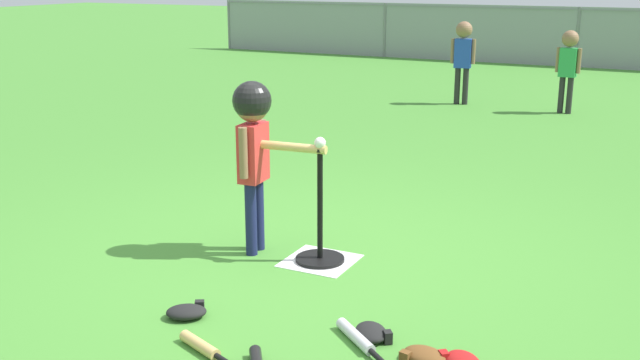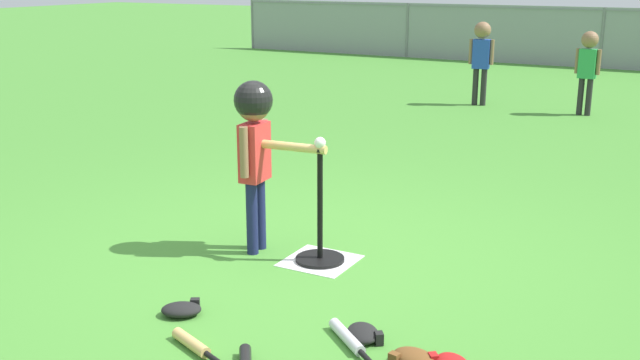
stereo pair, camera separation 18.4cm
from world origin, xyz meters
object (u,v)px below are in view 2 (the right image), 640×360
at_px(fielder_deep_left, 588,62).
at_px(spare_bat_wood, 197,347).
at_px(batter_child, 255,132).
at_px(glove_by_plate, 182,309).
at_px(fielder_near_left, 481,52).
at_px(spare_bat_silver, 352,343).
at_px(glove_outfield_drop, 413,358).
at_px(glove_tossed_aside, 363,333).
at_px(batting_tee, 320,243).
at_px(baseball_on_tee, 320,143).

bearing_deg(fielder_deep_left, spare_bat_wood, -93.60).
distance_m(batter_child, glove_by_plate, 1.31).
xyz_separation_m(fielder_near_left, fielder_deep_left, (1.43, -0.07, -0.04)).
bearing_deg(spare_bat_silver, fielder_deep_left, 91.44).
bearing_deg(fielder_deep_left, glove_by_plate, -96.40).
height_order(batter_child, spare_bat_wood, batter_child).
relative_size(glove_by_plate, glove_outfield_drop, 1.10).
height_order(spare_bat_silver, glove_tossed_aside, glove_tossed_aside).
height_order(fielder_deep_left, glove_by_plate, fielder_deep_left).
height_order(glove_tossed_aside, glove_outfield_drop, same).
distance_m(batter_child, glove_outfield_drop, 1.93).
bearing_deg(glove_by_plate, spare_bat_wood, -41.48).
relative_size(spare_bat_wood, glove_outfield_drop, 2.26).
distance_m(spare_bat_silver, glove_outfield_drop, 0.33).
height_order(batting_tee, spare_bat_silver, batting_tee).
relative_size(batter_child, spare_bat_wood, 2.07).
bearing_deg(batter_child, spare_bat_wood, -68.69).
xyz_separation_m(fielder_near_left, spare_bat_wood, (0.96, -7.61, -0.71)).
relative_size(batting_tee, glove_by_plate, 2.79).
xyz_separation_m(spare_bat_wood, glove_tossed_aside, (0.66, 0.52, 0.01)).
distance_m(baseball_on_tee, glove_tossed_aside, 1.34).
height_order(batting_tee, glove_by_plate, batting_tee).
xyz_separation_m(fielder_deep_left, glove_tossed_aside, (0.19, -7.01, -0.66)).
bearing_deg(glove_tossed_aside, spare_bat_wood, -141.58).
relative_size(batting_tee, glove_tossed_aside, 2.77).
bearing_deg(baseball_on_tee, spare_bat_wood, -87.52).
xyz_separation_m(fielder_deep_left, spare_bat_wood, (-0.47, -7.53, -0.67)).
xyz_separation_m(fielder_near_left, glove_outfield_drop, (1.94, -7.20, -0.71)).
bearing_deg(fielder_near_left, glove_tossed_aside, -77.14).
relative_size(batting_tee, fielder_near_left, 0.66).
xyz_separation_m(fielder_deep_left, spare_bat_silver, (0.18, -7.12, -0.67)).
distance_m(batting_tee, fielder_near_left, 6.33).
bearing_deg(glove_outfield_drop, glove_tossed_aside, 160.43).
relative_size(batter_child, spare_bat_silver, 2.06).
bearing_deg(fielder_deep_left, glove_tossed_aside, -88.47).
distance_m(baseball_on_tee, glove_outfield_drop, 1.60).
bearing_deg(glove_by_plate, fielder_deep_left, 83.60).
xyz_separation_m(baseball_on_tee, glove_outfield_drop, (1.04, -0.96, -0.76)).
bearing_deg(glove_outfield_drop, fielder_deep_left, 94.07).
bearing_deg(fielder_deep_left, baseball_on_tee, -94.95).
bearing_deg(spare_bat_silver, batting_tee, 126.72).
height_order(baseball_on_tee, glove_by_plate, baseball_on_tee).
bearing_deg(glove_outfield_drop, spare_bat_silver, 179.81).
bearing_deg(fielder_deep_left, spare_bat_silver, -88.56).
bearing_deg(glove_by_plate, glove_outfield_drop, 4.88).
bearing_deg(spare_bat_wood, fielder_near_left, 97.16).
xyz_separation_m(fielder_near_left, glove_by_plate, (0.62, -7.31, -0.71)).
height_order(glove_by_plate, glove_outfield_drop, same).
distance_m(baseball_on_tee, glove_by_plate, 1.34).
bearing_deg(glove_tossed_aside, baseball_on_tee, 130.51).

